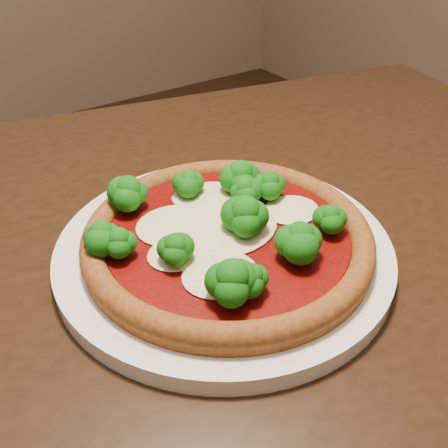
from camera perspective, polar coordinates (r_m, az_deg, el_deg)
dining_table at (r=0.59m, az=-2.88°, el=-10.17°), size 1.33×1.05×0.75m
plate at (r=0.50m, az=0.00°, el=-2.87°), size 0.33×0.33×0.02m
pizza at (r=0.48m, az=0.16°, el=-0.94°), size 0.28×0.28×0.06m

